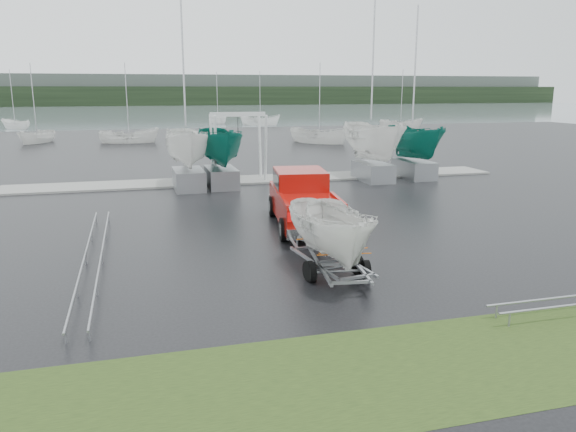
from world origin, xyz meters
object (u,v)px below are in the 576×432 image
Objects in this scene: pickup_truck at (303,198)px; trailer_hitched at (339,190)px; trailer_parked at (332,189)px; boat_hoist at (238,137)px.

pickup_truck is 1.38× the size of trailer_hitched.
trailer_hitched is at bearing -80.93° from trailer_parked.
boat_hoist is at bearing 96.66° from trailer_hitched.
trailer_parked is (-1.05, -6.40, 1.53)m from pickup_truck.
trailer_hitched is 1.20× the size of boat_hoist.
boat_hoist is (0.45, 18.46, -0.01)m from trailer_hitched.
pickup_truck is 1.65× the size of boat_hoist.
trailer_parked is at bearing -91.72° from boat_hoist.
trailer_parked is at bearing 113.85° from trailer_hitched.
trailer_parked is (-0.10, 0.34, -0.01)m from trailer_hitched.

